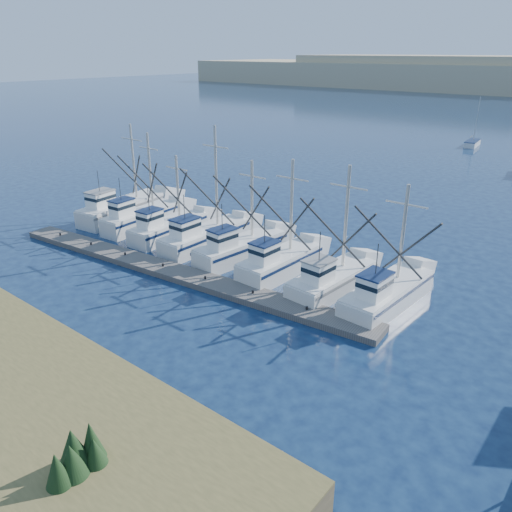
# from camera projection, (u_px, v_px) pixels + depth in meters

# --- Properties ---
(ground) EXTENTS (500.00, 500.00, 0.00)m
(ground) POSITION_uv_depth(u_px,v_px,m) (194.00, 342.00, 28.07)
(ground) COLOR #0C1936
(ground) RESTS_ON ground
(floating_dock) EXTENTS (31.84, 5.11, 0.42)m
(floating_dock) POSITION_uv_depth(u_px,v_px,m) (173.00, 272.00, 36.38)
(floating_dock) COLOR #5D5753
(floating_dock) RESTS_ON ground
(trawler_fleet) EXTENTS (31.34, 9.88, 9.72)m
(trawler_fleet) POSITION_uv_depth(u_px,v_px,m) (213.00, 240.00, 40.38)
(trawler_fleet) COLOR silver
(trawler_fleet) RESTS_ON ground
(sailboat_far) EXTENTS (2.27, 5.49, 8.10)m
(sailboat_far) POSITION_uv_depth(u_px,v_px,m) (472.00, 143.00, 84.70)
(sailboat_far) COLOR silver
(sailboat_far) RESTS_ON ground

